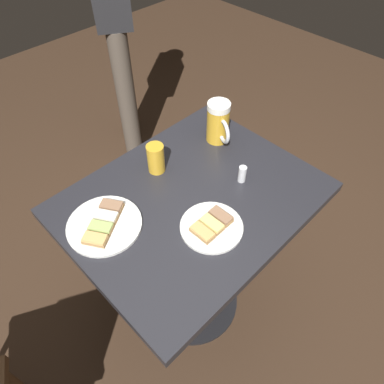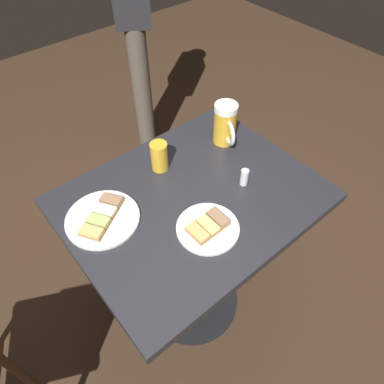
# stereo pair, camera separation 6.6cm
# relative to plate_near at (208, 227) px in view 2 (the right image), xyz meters

# --- Properties ---
(ground_plane) EXTENTS (6.00, 6.00, 0.00)m
(ground_plane) POSITION_rel_plate_near_xyz_m (-0.05, -0.13, -0.78)
(ground_plane) COLOR #382619
(cafe_table) EXTENTS (0.81, 0.64, 0.78)m
(cafe_table) POSITION_rel_plate_near_xyz_m (-0.05, -0.13, -0.19)
(cafe_table) COLOR black
(cafe_table) RESTS_ON ground_plane
(plate_near) EXTENTS (0.19, 0.19, 0.03)m
(plate_near) POSITION_rel_plate_near_xyz_m (0.00, 0.00, 0.00)
(plate_near) COLOR white
(plate_near) RESTS_ON cafe_table
(plate_far) EXTENTS (0.23, 0.23, 0.03)m
(plate_far) POSITION_rel_plate_near_xyz_m (0.23, -0.23, -0.00)
(plate_far) COLOR white
(plate_far) RESTS_ON cafe_table
(beer_mug) EXTENTS (0.09, 0.13, 0.16)m
(beer_mug) POSITION_rel_plate_near_xyz_m (-0.32, -0.27, 0.07)
(beer_mug) COLOR gold
(beer_mug) RESTS_ON cafe_table
(beer_glass_small) EXTENTS (0.06, 0.06, 0.11)m
(beer_glass_small) POSITION_rel_plate_near_xyz_m (-0.05, -0.31, 0.04)
(beer_glass_small) COLOR gold
(beer_glass_small) RESTS_ON cafe_table
(salt_shaker) EXTENTS (0.03, 0.03, 0.06)m
(salt_shaker) POSITION_rel_plate_near_xyz_m (-0.22, -0.07, 0.02)
(salt_shaker) COLOR silver
(salt_shaker) RESTS_ON cafe_table
(patron_standing) EXTENTS (0.32, 0.37, 1.61)m
(patron_standing) POSITION_rel_plate_near_xyz_m (-0.57, -1.24, 0.15)
(patron_standing) COLOR #51473D
(patron_standing) RESTS_ON ground_plane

